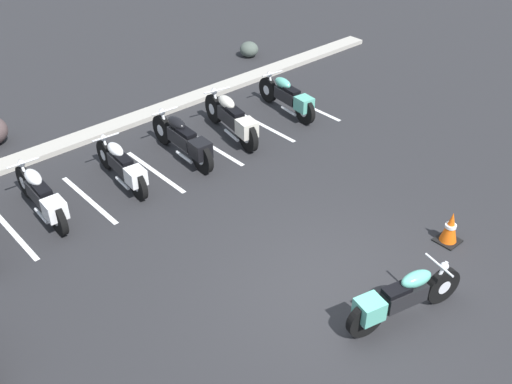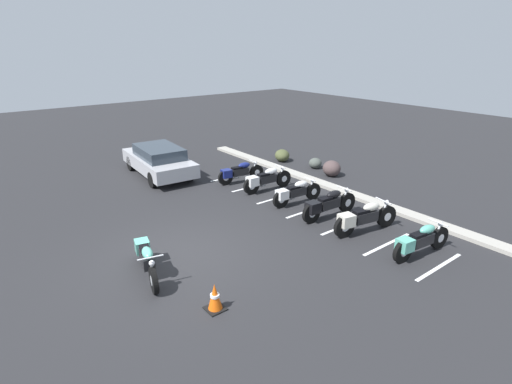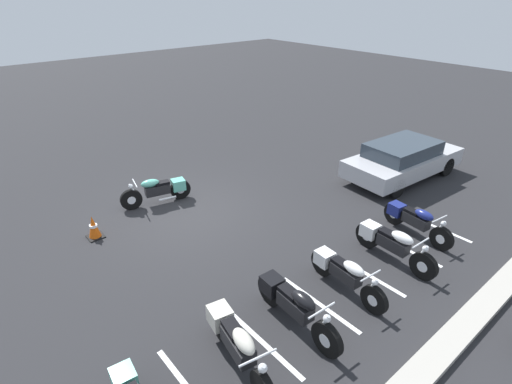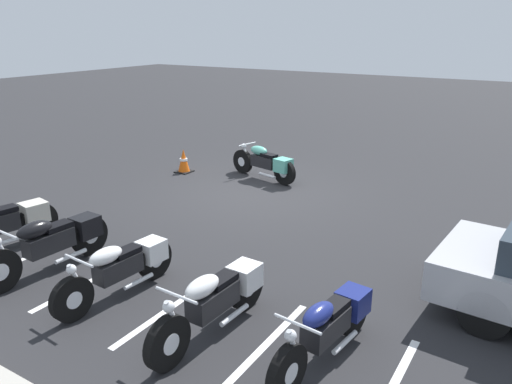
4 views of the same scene
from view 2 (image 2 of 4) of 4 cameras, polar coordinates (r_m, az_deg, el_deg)
name	(u,v)px [view 2 (image 2 of 4)]	position (r m, az deg, el deg)	size (l,w,h in m)	color
ground	(181,256)	(10.99, -10.70, -9.01)	(60.00, 60.00, 0.00)	#262628
motorcycle_teal_featured	(147,258)	(10.19, -15.37, -9.11)	(2.07, 0.79, 0.83)	black
parked_bike_0	(239,172)	(16.21, -2.45, 2.83)	(0.63, 2.06, 0.81)	black
parked_bike_1	(265,179)	(15.26, 1.37, 1.81)	(0.62, 2.20, 0.86)	black
parked_bike_2	(295,193)	(14.05, 5.62, -0.07)	(0.58, 2.08, 0.82)	black
parked_bike_3	(327,204)	(13.05, 10.15, -1.76)	(0.64, 2.26, 0.89)	black
parked_bike_4	(363,218)	(12.28, 15.07, -3.57)	(0.81, 2.30, 0.91)	black
parked_bike_5	(420,241)	(11.46, 22.34, -6.48)	(0.64, 2.13, 0.84)	black
car_silver	(159,160)	(17.53, -13.71, 4.47)	(4.42, 2.10, 1.29)	black
concrete_curb	(355,195)	(15.23, 13.90, -0.44)	(18.00, 0.50, 0.12)	#A8A399
landscape_rock_0	(332,168)	(17.35, 10.76, 3.34)	(0.75, 0.82, 0.67)	#4B3C3B
landscape_rock_1	(315,163)	(18.35, 8.47, 4.10)	(0.60, 0.57, 0.47)	#484E48
landscape_rock_3	(282,155)	(19.30, 3.75, 5.24)	(0.86, 0.69, 0.57)	#494F2F
traffic_cone	(215,298)	(8.78, -5.90, -14.77)	(0.40, 0.40, 0.62)	black
stall_line_0	(232,177)	(17.08, -3.51, 2.22)	(0.10, 2.10, 0.00)	white
stall_line_1	(254,186)	(15.89, -0.33, 0.84)	(0.10, 2.10, 0.00)	white
stall_line_2	(279,197)	(14.77, 3.34, -0.76)	(0.10, 2.10, 0.00)	white
stall_line_3	(309,210)	(13.73, 7.60, -2.60)	(0.10, 2.10, 0.00)	white
stall_line_4	(344,226)	(12.80, 12.53, -4.71)	(0.10, 2.10, 0.00)	white
stall_line_5	(387,244)	(11.99, 18.21, -7.09)	(0.10, 2.10, 0.00)	white
stall_line_6	(439,267)	(11.34, 24.70, -9.69)	(0.10, 2.10, 0.00)	white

